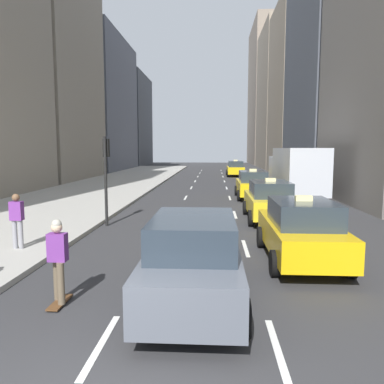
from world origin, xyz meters
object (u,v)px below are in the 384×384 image
object	(u,v)px
skateboarder	(58,258)
taxi_third	(301,230)
sedan_silver_behind	(194,259)
pedestrian_mid_block	(17,218)
taxi_fourth	(269,200)
box_truck	(295,171)
taxi_second	(235,168)
traffic_light_pole	(106,166)
taxi_lead	(252,184)

from	to	relation	value
skateboarder	taxi_third	bearing A→B (deg)	30.55
sedan_silver_behind	pedestrian_mid_block	distance (m)	6.35
taxi_fourth	box_truck	distance (m)	8.57
taxi_second	box_truck	xyz separation A→B (m)	(2.80, -18.01, 0.83)
sedan_silver_behind	pedestrian_mid_block	xyz separation A→B (m)	(-5.44, 3.27, 0.15)
taxi_second	pedestrian_mid_block	bearing A→B (deg)	-104.57
sedan_silver_behind	skateboarder	world-z (taller)	sedan_silver_behind
taxi_second	box_truck	bearing A→B (deg)	-81.16
box_truck	pedestrian_mid_block	size ratio (longest dim) A/B	5.09
box_truck	skateboarder	bearing A→B (deg)	-115.67
box_truck	traffic_light_pole	world-z (taller)	traffic_light_pole
pedestrian_mid_block	traffic_light_pole	size ratio (longest dim) A/B	0.46
taxi_lead	box_truck	xyz separation A→B (m)	(2.80, 0.81, 0.83)
taxi_fourth	pedestrian_mid_block	distance (m)	9.99
taxi_third	box_truck	distance (m)	14.31
taxi_third	pedestrian_mid_block	world-z (taller)	taxi_third
taxi_lead	skateboarder	bearing A→B (deg)	-108.47
pedestrian_mid_block	taxi_second	bearing A→B (deg)	75.43
sedan_silver_behind	pedestrian_mid_block	world-z (taller)	sedan_silver_behind
taxi_third	traffic_light_pole	bearing A→B (deg)	146.10
taxi_third	traffic_light_pole	distance (m)	8.27
skateboarder	pedestrian_mid_block	xyz separation A→B (m)	(-2.75, 3.56, 0.10)
taxi_fourth	sedan_silver_behind	xyz separation A→B (m)	(-2.80, -8.91, 0.04)
box_truck	taxi_fourth	bearing A→B (deg)	-109.17
box_truck	pedestrian_mid_block	distance (m)	17.60
taxi_third	pedestrian_mid_block	size ratio (longest dim) A/B	2.67
taxi_second	traffic_light_pole	xyz separation A→B (m)	(-6.75, -27.49, 1.53)
taxi_lead	sedan_silver_behind	bearing A→B (deg)	-99.83
taxi_second	taxi_fourth	xyz separation A→B (m)	(0.00, -26.07, 0.00)
taxi_second	skateboarder	distance (m)	35.69
skateboarder	box_truck	bearing A→B (deg)	64.33
taxi_second	sedan_silver_behind	bearing A→B (deg)	-94.58
sedan_silver_behind	box_truck	size ratio (longest dim) A/B	0.56
taxi_lead	sedan_silver_behind	world-z (taller)	taxi_lead
taxi_third	taxi_second	bearing A→B (deg)	90.00
taxi_lead	sedan_silver_behind	distance (m)	16.40
pedestrian_mid_block	traffic_light_pole	world-z (taller)	traffic_light_pole
box_truck	traffic_light_pole	size ratio (longest dim) A/B	2.33
sedan_silver_behind	pedestrian_mid_block	size ratio (longest dim) A/B	2.83
taxi_third	sedan_silver_behind	size ratio (longest dim) A/B	0.94
skateboarder	traffic_light_pole	bearing A→B (deg)	99.20
taxi_third	traffic_light_pole	world-z (taller)	traffic_light_pole
sedan_silver_behind	traffic_light_pole	distance (m)	8.60
traffic_light_pole	taxi_lead	bearing A→B (deg)	52.08
sedan_silver_behind	skateboarder	size ratio (longest dim) A/B	2.67
taxi_lead	traffic_light_pole	xyz separation A→B (m)	(-6.75, -8.67, 1.53)
sedan_silver_behind	skateboarder	distance (m)	2.71
sedan_silver_behind	taxi_third	bearing A→B (deg)	46.56
traffic_light_pole	taxi_third	bearing A→B (deg)	-33.90
skateboarder	sedan_silver_behind	bearing A→B (deg)	6.01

